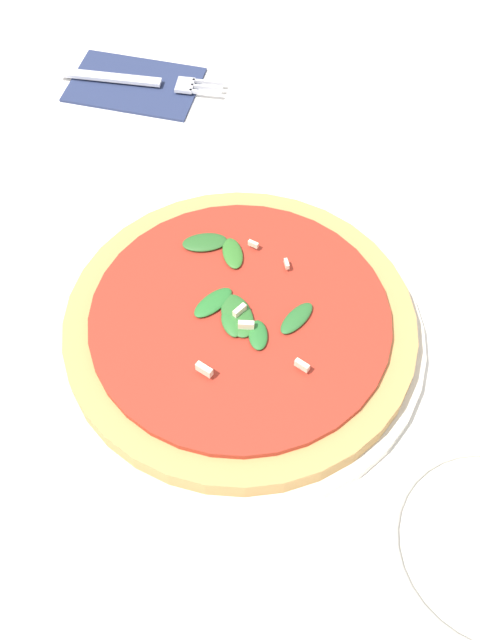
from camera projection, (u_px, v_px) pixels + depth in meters
name	position (u px, v px, depth m)	size (l,w,h in m)	color
ground_plane	(268.00, 315.00, 0.66)	(6.00, 6.00, 0.00)	silver
pizza_arugula_main	(240.00, 329.00, 0.63)	(0.31, 0.31, 0.05)	silver
napkin	(134.00, 84.00, 0.84)	(0.17, 0.13, 0.01)	navy
fork	(140.00, 80.00, 0.83)	(0.18, 0.09, 0.00)	silver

